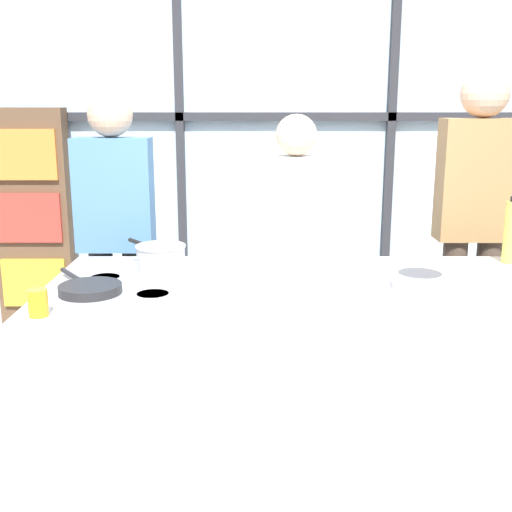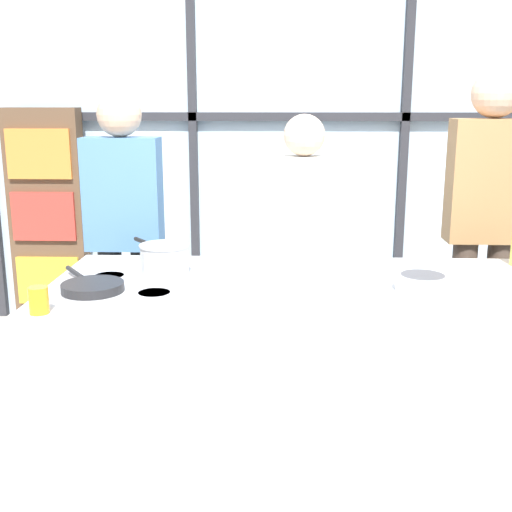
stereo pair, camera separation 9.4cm
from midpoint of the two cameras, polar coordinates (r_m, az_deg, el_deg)
The scene contains 12 objects.
ground_plane at distance 3.07m, azimuth 3.53°, elevation -18.90°, with size 18.00×18.00×0.00m, color #ADA89E.
back_window_wall at distance 4.80m, azimuth 2.29°, elevation 10.67°, with size 6.40×0.10×2.80m.
bookshelf at distance 4.97m, azimuth -19.45°, elevation 3.05°, with size 0.55×0.19×1.61m.
demo_island at distance 2.86m, azimuth 3.64°, elevation -11.29°, with size 2.19×1.01×0.90m.
spectator_far_left at distance 3.61m, azimuth -12.83°, elevation 2.56°, with size 0.41×0.24×1.70m.
spectator_center_left at distance 3.54m, azimuth 2.96°, elevation 1.24°, with size 0.44×0.22×1.58m.
spectator_center_right at distance 3.69m, azimuth 18.48°, elevation 3.64°, with size 0.42×0.25×1.82m.
frying_pan at distance 2.67m, azimuth -15.32°, elevation -2.75°, with size 0.32×0.40×0.04m.
saucepan at distance 2.83m, azimuth -9.16°, elevation -0.35°, with size 0.29×0.35×0.14m.
white_plate at distance 2.92m, azimuth 12.12°, elevation -1.43°, with size 0.26×0.26×0.01m, color white.
mixing_bowl at distance 2.69m, azimuth 13.61°, elevation -2.15°, with size 0.22×0.22×0.07m.
juice_glass_near at distance 2.44m, azimuth -19.62°, elevation -3.92°, with size 0.07×0.07×0.10m, color orange.
Camera 1 is at (-0.21, -2.59, 1.65)m, focal length 45.00 mm.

